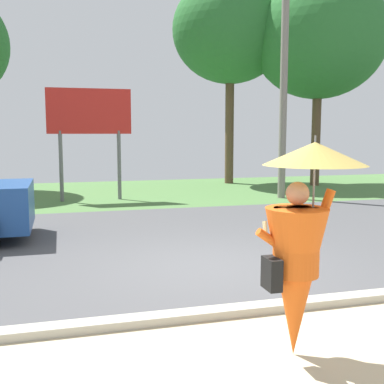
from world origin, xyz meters
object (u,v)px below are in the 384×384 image
object	(u,v)px
monk_pedestrian	(300,245)
utility_pole	(284,74)
tree_right_far	(230,31)
tree_right_mid	(319,38)
roadside_billboard	(89,119)

from	to	relation	value
monk_pedestrian	utility_pole	size ratio (longest dim) A/B	0.28
tree_right_far	tree_right_mid	bearing A→B (deg)	-28.65
tree_right_mid	tree_right_far	world-z (taller)	tree_right_far
monk_pedestrian	tree_right_far	xyz separation A→B (m)	(4.70, 15.05, 5.17)
roadside_billboard	tree_right_mid	bearing A→B (deg)	12.36
utility_pole	roadside_billboard	bearing A→B (deg)	169.95
roadside_billboard	utility_pole	bearing A→B (deg)	-10.05
monk_pedestrian	roadside_billboard	bearing A→B (deg)	102.08
tree_right_mid	tree_right_far	xyz separation A→B (m)	(-3.09, 1.69, 0.43)
roadside_billboard	tree_right_mid	xyz separation A→B (m)	(9.05, 1.98, 3.29)
utility_pole	roadside_billboard	size ratio (longest dim) A/B	2.18
utility_pole	roadside_billboard	world-z (taller)	utility_pole
utility_pole	roadside_billboard	distance (m)	6.35
roadside_billboard	tree_right_mid	world-z (taller)	tree_right_mid
tree_right_far	utility_pole	bearing A→B (deg)	-88.52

